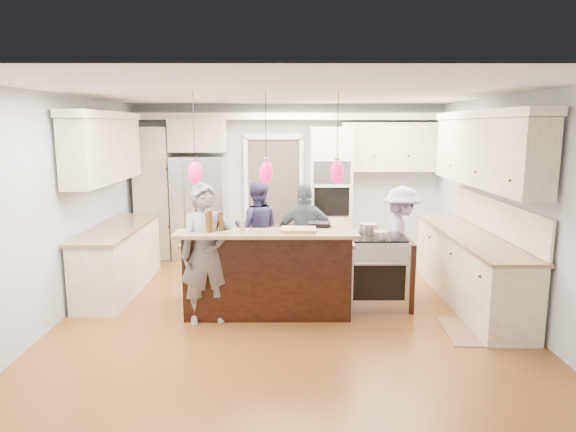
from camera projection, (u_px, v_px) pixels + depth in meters
name	position (u px, v px, depth m)	size (l,w,h in m)	color
ground_plane	(288.00, 309.00, 6.59)	(6.00, 6.00, 0.00)	brown
room_shell	(288.00, 167.00, 6.27)	(5.54, 6.04, 2.72)	#B2BCC6
refrigerator	(200.00, 207.00, 9.03)	(0.90, 0.70, 1.80)	#B7B7BC
oven_column	(330.00, 193.00, 9.02)	(0.72, 0.69, 2.30)	#F1E8C3
back_upper_cabinets	(245.00, 163.00, 9.02)	(5.30, 0.61, 2.54)	#F1E8C3
right_counter_run	(475.00, 224.00, 6.71)	(0.64, 3.10, 2.51)	#F1E8C3
left_cabinets	(114.00, 217.00, 7.19)	(0.64, 2.30, 2.51)	#F1E8C3
kitchen_island	(269.00, 271.00, 6.58)	(2.10, 1.46, 1.12)	black
island_range	(377.00, 271.00, 6.66)	(0.82, 0.71, 0.92)	#B7B7BC
pendant_lights	(266.00, 172.00, 5.77)	(1.75, 0.15, 1.03)	black
person_bar_end	(207.00, 254.00, 6.00)	(0.61, 0.40, 1.67)	slate
person_far_left	(257.00, 228.00, 8.04)	(0.72, 0.56, 1.47)	navy
person_far_right	(305.00, 237.00, 7.30)	(0.89, 0.37, 1.52)	#445460
person_range_side	(401.00, 239.00, 7.22)	(0.96, 0.55, 1.49)	#A491C3
floor_rug	(470.00, 332.00, 5.84)	(0.57, 0.84, 0.01)	olive
water_bottle	(208.00, 219.00, 5.89)	(0.07, 0.07, 0.29)	silver
beer_bottle_a	(210.00, 222.00, 5.83)	(0.06, 0.06, 0.25)	#472C0C
beer_bottle_b	(208.00, 222.00, 5.86)	(0.06, 0.06, 0.22)	#472C0C
beer_bottle_c	(221.00, 221.00, 5.93)	(0.06, 0.06, 0.22)	#472C0C
drink_can	(242.00, 226.00, 5.90)	(0.07, 0.07, 0.12)	#B7B7BC
cutting_board	(299.00, 229.00, 5.94)	(0.40, 0.29, 0.03)	tan
pot_large	(369.00, 228.00, 6.73)	(0.24, 0.24, 0.14)	#B7B7BC
pot_small	(381.00, 235.00, 6.45)	(0.19, 0.19, 0.10)	#B7B7BC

